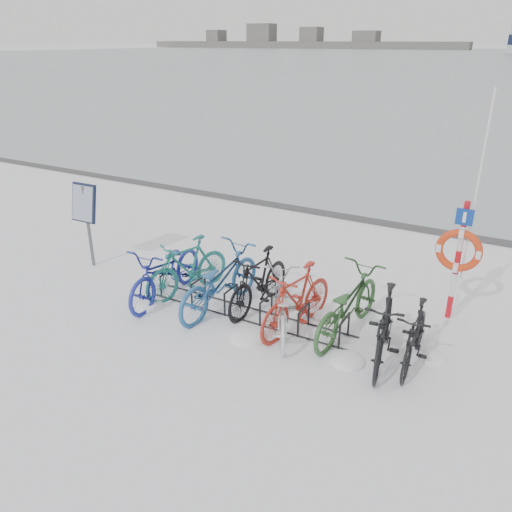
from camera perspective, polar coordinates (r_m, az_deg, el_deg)
name	(u,v)px	position (r m, az deg, el deg)	size (l,w,h in m)	color
ground	(248,315)	(9.06, -0.89, -6.76)	(900.00, 900.00, 0.00)	white
quay_edge	(355,218)	(14.02, 11.20, 4.25)	(400.00, 0.25, 0.10)	#3F3F42
bike_rack	(248,306)	(8.97, -0.90, -5.77)	(4.00, 0.48, 0.46)	black
info_board	(85,208)	(11.10, -18.99, 5.23)	(0.62, 0.25, 1.84)	#595B5E
lifebuoy_station	(459,250)	(9.04, 22.20, 0.60)	(0.76, 0.22, 3.93)	red
shoreline	(291,43)	(295.01, 3.99, 23.14)	(180.00, 12.00, 9.50)	#515151
bike_0	(166,269)	(9.57, -10.22, -1.53)	(0.77, 2.20, 1.16)	navy
bike_1	(187,265)	(9.68, -7.85, -1.08)	(0.54, 1.92, 1.15)	#1F726D
bike_2	(219,278)	(9.07, -4.20, -2.57)	(0.78, 2.25, 1.18)	#255994
bike_3	(259,279)	(9.07, 0.33, -2.65)	(0.54, 1.90, 1.14)	black
bike_4	(281,304)	(8.38, 2.85, -5.50)	(0.68, 1.94, 1.02)	silver
bike_5	(297,298)	(8.44, 4.72, -4.78)	(0.55, 1.94, 1.16)	#B62C20
bike_6	(347,302)	(8.43, 10.41, -5.22)	(0.76, 2.18, 1.14)	#2D5529
bike_7	(385,326)	(7.87, 14.49, -7.74)	(0.55, 1.95, 1.17)	black
bike_8	(415,334)	(7.96, 17.74, -8.51)	(0.47, 1.67, 1.00)	black
snow_drifts	(274,331)	(8.60, 2.09, -8.61)	(6.15, 1.78, 0.22)	white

